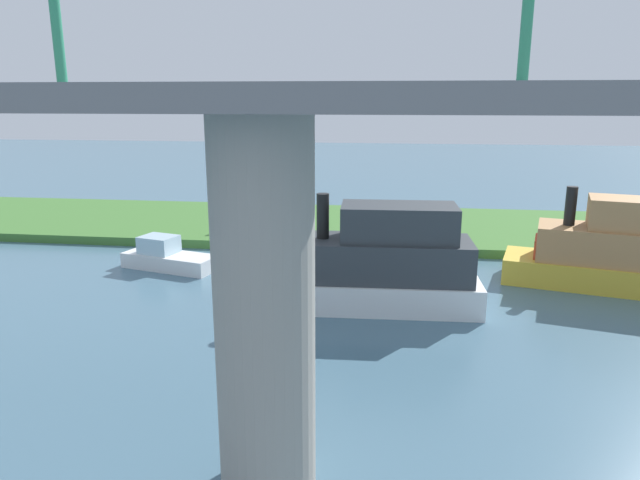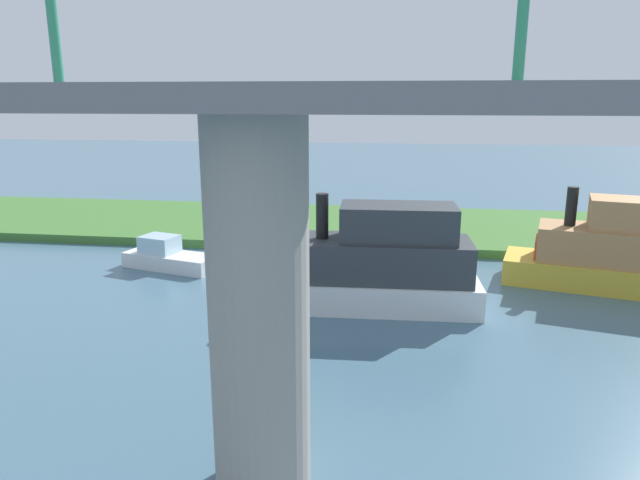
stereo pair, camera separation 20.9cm
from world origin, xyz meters
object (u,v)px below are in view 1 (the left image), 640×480
(motorboat_white, at_px, (168,257))
(mooring_post, at_px, (437,233))
(houseboat_blue, at_px, (616,252))
(person_on_bank, at_px, (227,220))
(bridge_pylon, at_px, (265,312))
(skiff_small, at_px, (375,266))

(motorboat_white, bearing_deg, mooring_post, -157.41)
(houseboat_blue, bearing_deg, motorboat_white, -0.70)
(person_on_bank, height_order, mooring_post, person_on_bank)
(bridge_pylon, relative_size, motorboat_white, 1.58)
(houseboat_blue, height_order, motorboat_white, houseboat_blue)
(skiff_small, bearing_deg, motorboat_white, -20.74)
(skiff_small, bearing_deg, mooring_post, -107.83)
(houseboat_blue, bearing_deg, skiff_small, 19.44)
(skiff_small, relative_size, motorboat_white, 1.80)
(mooring_post, bearing_deg, skiff_small, 72.17)
(mooring_post, xyz_separation_m, houseboat_blue, (-7.52, 5.99, 0.74))
(houseboat_blue, xyz_separation_m, motorboat_white, (21.28, -0.26, -1.10))
(bridge_pylon, xyz_separation_m, skiff_small, (-1.87, -11.68, -2.35))
(bridge_pylon, bearing_deg, mooring_post, -103.16)
(mooring_post, bearing_deg, bridge_pylon, 76.84)
(mooring_post, height_order, motorboat_white, motorboat_white)
(houseboat_blue, distance_m, skiff_small, 11.30)
(skiff_small, bearing_deg, person_on_bank, -47.82)
(houseboat_blue, relative_size, skiff_small, 1.00)
(houseboat_blue, bearing_deg, person_on_bank, -18.21)
(person_on_bank, distance_m, motorboat_white, 6.48)
(bridge_pylon, distance_m, houseboat_blue, 20.03)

